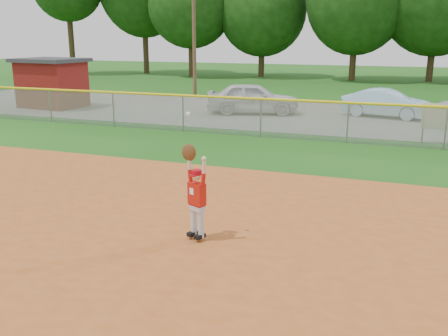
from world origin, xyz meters
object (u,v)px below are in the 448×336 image
at_px(sponsor_sign, 446,118).
at_px(ballplayer, 196,192).
at_px(car_white_a, 253,98).
at_px(car_blue, 386,103).
at_px(utility_shed, 52,83).

height_order(sponsor_sign, ballplayer, ballplayer).
height_order(car_white_a, sponsor_sign, car_white_a).
bearing_deg(ballplayer, car_white_a, 103.11).
bearing_deg(car_blue, utility_shed, 111.23).
xyz_separation_m(car_blue, utility_shed, (-17.43, -2.62, 0.66)).
height_order(car_blue, ballplayer, ballplayer).
height_order(car_white_a, car_blue, car_white_a).
xyz_separation_m(car_white_a, ballplayer, (3.69, -15.85, 0.19)).
relative_size(car_blue, utility_shed, 1.07).
bearing_deg(utility_shed, car_white_a, 7.86).
relative_size(car_white_a, ballplayer, 1.90).
xyz_separation_m(car_white_a, car_blue, (6.38, 1.10, -0.11)).
xyz_separation_m(car_white_a, sponsor_sign, (8.70, -4.71, 0.18)).
distance_m(car_white_a, sponsor_sign, 9.90).
distance_m(utility_shed, sponsor_sign, 20.01).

